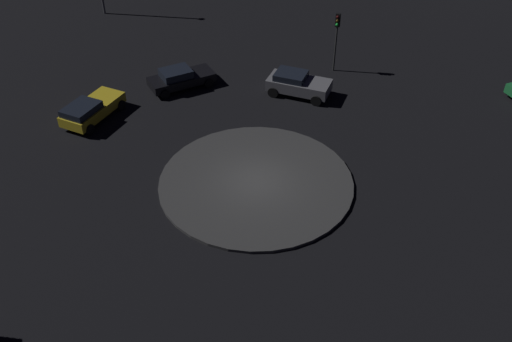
% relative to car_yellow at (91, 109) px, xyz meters
% --- Properties ---
extents(ground_plane, '(116.37, 116.37, 0.00)m').
position_rel_car_yellow_xyz_m(ground_plane, '(7.46, -9.18, -0.73)').
color(ground_plane, black).
extents(roundabout_island, '(10.27, 10.27, 0.17)m').
position_rel_car_yellow_xyz_m(roundabout_island, '(7.46, -9.18, -0.65)').
color(roundabout_island, '#383838').
rests_on(roundabout_island, ground_plane).
extents(car_yellow, '(4.27, 4.27, 1.38)m').
position_rel_car_yellow_xyz_m(car_yellow, '(0.00, 0.00, 0.00)').
color(car_yellow, gold).
rests_on(car_yellow, ground_plane).
extents(car_black, '(4.56, 2.55, 1.37)m').
position_rel_car_yellow_xyz_m(car_black, '(6.08, 2.12, -0.04)').
color(car_black, black).
rests_on(car_black, ground_plane).
extents(car_grey, '(4.27, 4.03, 1.49)m').
position_rel_car_yellow_xyz_m(car_grey, '(13.08, -1.32, 0.06)').
color(car_grey, slate).
rests_on(car_grey, ground_plane).
extents(traffic_light_northeast, '(0.38, 0.39, 4.17)m').
position_rel_car_yellow_xyz_m(traffic_light_northeast, '(16.76, 0.89, 2.23)').
color(traffic_light_northeast, '#2D2D2D').
rests_on(traffic_light_northeast, ground_plane).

